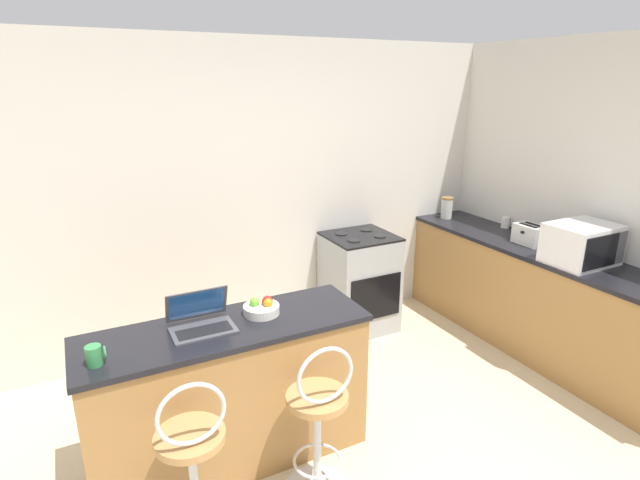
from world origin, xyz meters
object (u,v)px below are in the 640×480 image
object	(u,v)px
stove_range	(359,282)
mug_green	(95,355)
mug_white	(506,222)
storage_jar	(447,208)
microwave	(582,244)
toaster	(530,234)
bar_stool_near	(194,469)
laptop	(200,319)
fruit_bowl	(262,308)
bar_stool_far	(319,427)

from	to	relation	value
stove_range	mug_green	xyz separation A→B (m)	(-2.30, -1.25, 0.51)
mug_white	storage_jar	size ratio (longest dim) A/B	0.48
mug_green	mug_white	bearing A→B (deg)	12.94
microwave	toaster	size ratio (longest dim) A/B	2.00
bar_stool_near	storage_jar	distance (m)	3.56
microwave	laptop	bearing A→B (deg)	174.35
mug_white	laptop	bearing A→B (deg)	-167.53
laptop	stove_range	distance (m)	2.11
toaster	stove_range	world-z (taller)	toaster
mug_green	fruit_bowl	bearing A→B (deg)	9.81
mug_green	storage_jar	xyz separation A→B (m)	(3.39, 1.37, 0.06)
bar_stool_far	stove_range	distance (m)	2.08
laptop	microwave	distance (m)	2.87
stove_range	storage_jar	size ratio (longest dim) A/B	4.26
bar_stool_near	mug_green	size ratio (longest dim) A/B	9.48
bar_stool_near	bar_stool_far	bearing A→B (deg)	0.00
stove_range	storage_jar	xyz separation A→B (m)	(1.09, 0.11, 0.57)
microwave	storage_jar	size ratio (longest dim) A/B	2.33
toaster	stove_range	size ratio (longest dim) A/B	0.27
fruit_bowl	stove_range	bearing A→B (deg)	38.67
microwave	bar_stool_near	bearing A→B (deg)	-174.92
stove_range	fruit_bowl	distance (m)	1.82
toaster	mug_green	xyz separation A→B (m)	(-3.46, -0.38, -0.03)
bar_stool_far	microwave	bearing A→B (deg)	6.52
stove_range	storage_jar	distance (m)	1.24
bar_stool_far	laptop	world-z (taller)	laptop
microwave	toaster	world-z (taller)	microwave
mug_white	storage_jar	bearing A→B (deg)	117.50
bar_stool_near	microwave	world-z (taller)	microwave
storage_jar	laptop	bearing A→B (deg)	-156.82
mug_white	fruit_bowl	bearing A→B (deg)	-166.00
microwave	storage_jar	world-z (taller)	microwave
toaster	mug_green	size ratio (longest dim) A/B	2.43
stove_range	mug_white	size ratio (longest dim) A/B	8.79
laptop	mug_white	xyz separation A→B (m)	(3.10, 0.69, -0.00)
stove_range	bar_stool_far	bearing A→B (deg)	-127.44
bar_stool_near	stove_range	distance (m)	2.55
toaster	fruit_bowl	size ratio (longest dim) A/B	1.16
mug_green	bar_stool_near	bearing A→B (deg)	-48.71
microwave	mug_green	distance (m)	3.42
toaster	fruit_bowl	xyz separation A→B (m)	(-2.52, -0.22, -0.05)
storage_jar	toaster	bearing A→B (deg)	-86.13
bar_stool_far	laptop	distance (m)	0.89
laptop	microwave	size ratio (longest dim) A/B	0.70
microwave	stove_range	size ratio (longest dim) A/B	0.55
bar_stool_near	fruit_bowl	size ratio (longest dim) A/B	4.54
bar_stool_far	laptop	bearing A→B (deg)	130.19
mug_green	mug_white	xyz separation A→B (m)	(3.66, 0.84, 0.00)
bar_stool_near	fruit_bowl	xyz separation A→B (m)	(0.58, 0.56, 0.50)
microwave	mug_green	xyz separation A→B (m)	(-3.42, 0.13, -0.10)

